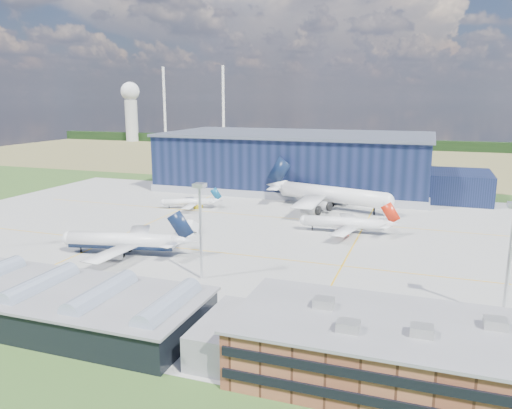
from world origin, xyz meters
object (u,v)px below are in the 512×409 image
car_b (267,290)px  gse_tug_c (199,207)px  light_mast_center (200,215)px  airliner_widebody (332,186)px  airstair (193,229)px  airliner_navy (121,233)px  gse_tug_b (109,284)px  hangar (302,164)px  gse_cart_a (340,231)px  airliner_regional (189,198)px  gse_van_a (115,243)px  light_mast_east (511,242)px  airliner_red (344,217)px  ops_building (385,350)px

car_b → gse_tug_c: bearing=36.9°
light_mast_center → car_b: 23.09m
airliner_widebody → airstair: bearing=-108.4°
light_mast_center → airliner_navy: 31.61m
gse_tug_b → airliner_navy: bearing=145.7°
hangar → airliner_navy: 117.26m
gse_cart_a → airstair: airstair is taller
airliner_widebody → airstair: size_ratio=11.67×
airliner_regional → gse_tug_b: size_ratio=7.92×
gse_van_a → car_b: bearing=-86.8°
airstair → car_b: size_ratio=1.35×
light_mast_east → airliner_red: bearing=127.6°
light_mast_center → light_mast_east: (65.00, 0.00, 0.00)m
airliner_red → gse_tug_c: 61.77m
light_mast_center → light_mast_east: size_ratio=1.00×
ops_building → light_mast_center: 55.13m
airliner_red → gse_cart_a: (-1.14, 0.01, -4.61)m
light_mast_center → gse_cart_a: (23.86, 52.01, -14.81)m
airliner_navy → gse_tug_b: airliner_navy is taller
hangar → gse_tug_c: 62.87m
gse_tug_b → light_mast_east: bearing=36.4°
ops_building → gse_van_a: 90.89m
light_mast_center → light_mast_east: bearing=0.0°
ops_building → airliner_regional: size_ratio=1.90×
gse_van_a → gse_cart_a: (58.05, 37.54, -0.69)m
hangar → light_mast_center: hangar is taller
hangar → light_mast_center: bearing=-86.7°
gse_tug_b → airliner_regional: bearing=132.6°
airliner_regional → gse_van_a: (3.79, -53.71, -2.64)m
gse_cart_a → car_b: 55.46m
airliner_regional → airstair: bearing=95.1°
airliner_red → gse_tug_c: airliner_red is taller
gse_cart_a → light_mast_center: bearing=-92.6°
airstair → light_mast_east: bearing=-20.0°
airliner_widebody → gse_tug_c: 52.10m
airliner_red → gse_cart_a: bearing=-4.6°
airliner_widebody → airliner_navy: bearing=-103.5°
ops_building → airstair: bearing=134.8°
gse_tug_c → car_b: (51.61, -72.15, -0.19)m
airliner_red → car_b: 55.79m
airliner_regional → airstair: size_ratio=5.11×
ops_building → airliner_navy: (-73.67, 39.66, 1.44)m
gse_tug_b → airstair: 47.17m
hangar → airliner_widebody: hangar is taller
light_mast_center → airliner_widebody: (14.72, 85.00, -6.41)m
gse_van_a → car_b: size_ratio=1.71×
airliner_widebody → gse_cart_a: bearing=-58.1°
light_mast_center → airstair: 42.84m
airliner_navy → light_mast_east: bearing=162.3°
gse_tug_b → gse_tug_c: size_ratio=0.87×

